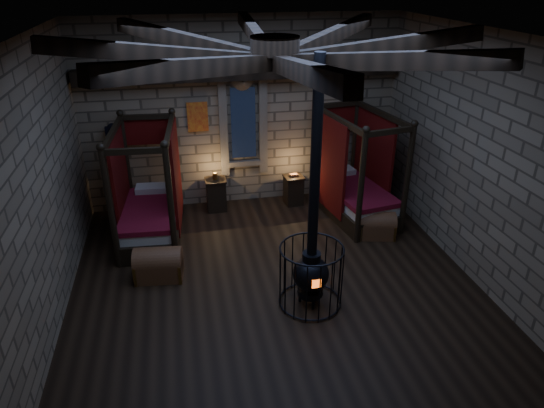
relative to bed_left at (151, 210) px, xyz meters
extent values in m
cube|color=black|center=(2.13, -2.17, -0.57)|extent=(7.00, 7.00, 0.01)
cube|color=#847054|center=(2.13, 1.33, 1.53)|extent=(7.00, 0.02, 4.20)
cube|color=#847054|center=(2.13, -5.67, 1.53)|extent=(7.00, 0.02, 4.20)
cube|color=#847054|center=(-1.37, -2.17, 1.53)|extent=(0.02, 7.00, 4.20)
cube|color=#847054|center=(5.63, -2.17, 1.53)|extent=(0.02, 7.00, 4.20)
cube|color=black|center=(2.13, -2.17, 3.63)|extent=(7.00, 7.00, 0.01)
cube|color=black|center=(2.13, 1.15, 2.48)|extent=(6.86, 0.35, 0.30)
cylinder|color=black|center=(2.13, -2.17, 3.48)|extent=(0.70, 0.70, 0.25)
cube|color=black|center=(2.13, 1.28, 1.33)|extent=(0.55, 0.04, 1.60)
cube|color=#970D0E|center=(1.13, 1.29, 1.53)|extent=(0.45, 0.03, 0.65)
cube|color=black|center=(-0.67, 1.17, 0.88)|extent=(0.30, 0.10, 1.15)
cube|color=black|center=(4.93, 1.17, 0.88)|extent=(0.30, 0.10, 1.15)
cube|color=black|center=(-0.01, -0.09, -0.38)|extent=(1.29, 2.26, 0.38)
cube|color=beige|center=(-0.01, -0.09, -0.09)|extent=(1.15, 2.08, 0.23)
cube|color=maroon|center=(-0.01, -0.09, 0.06)|extent=(1.22, 2.13, 0.10)
cube|color=beige|center=(0.05, 0.71, 0.16)|extent=(0.76, 0.42, 0.15)
cube|color=#580A07|center=(0.07, 0.99, 1.37)|extent=(1.15, 0.14, 0.58)
cylinder|color=black|center=(-0.61, -1.10, 0.58)|extent=(0.12, 0.12, 2.31)
cylinder|color=black|center=(-0.45, 1.00, 0.58)|extent=(0.12, 0.12, 2.31)
cylinder|color=black|center=(0.44, -1.17, 0.58)|extent=(0.12, 0.12, 2.31)
cylinder|color=black|center=(0.59, 0.92, 0.58)|extent=(0.12, 0.12, 2.31)
cube|color=#580A07|center=(-0.54, 0.27, 0.64)|extent=(0.18, 1.57, 2.04)
cube|color=#580A07|center=(0.57, 0.19, 0.64)|extent=(0.18, 1.57, 2.04)
cube|color=black|center=(4.40, 0.01, -0.38)|extent=(1.49, 2.36, 0.38)
cube|color=beige|center=(4.40, 0.01, -0.08)|extent=(1.34, 2.17, 0.23)
cube|color=maroon|center=(4.40, 0.01, 0.06)|extent=(1.40, 2.22, 0.11)
cube|color=beige|center=(4.27, 0.81, 0.17)|extent=(0.79, 0.49, 0.15)
cube|color=#580A07|center=(4.22, 1.09, 1.38)|extent=(1.16, 0.24, 0.58)
cylinder|color=black|center=(4.06, -1.12, 0.59)|extent=(0.12, 0.12, 2.32)
cylinder|color=black|center=(3.71, 0.97, 0.59)|extent=(0.12, 0.12, 2.32)
cylinder|color=black|center=(5.10, -0.94, 0.59)|extent=(0.12, 0.12, 2.32)
cylinder|color=black|center=(4.75, 1.14, 0.59)|extent=(0.12, 0.12, 2.32)
cube|color=#580A07|center=(3.80, 0.23, 0.64)|extent=(0.32, 1.57, 2.06)
cube|color=#580A07|center=(4.90, 0.42, 0.64)|extent=(0.32, 1.57, 2.06)
cube|color=brown|center=(0.14, -1.62, -0.40)|extent=(0.89, 0.60, 0.35)
cylinder|color=brown|center=(0.14, -1.62, -0.22)|extent=(0.89, 0.60, 0.51)
cube|color=olive|center=(-0.25, -1.57, -0.40)|extent=(0.11, 0.53, 0.37)
cube|color=olive|center=(0.52, -1.66, -0.40)|extent=(0.11, 0.53, 0.37)
cube|color=brown|center=(4.52, -0.98, -0.41)|extent=(0.84, 0.61, 0.31)
cylinder|color=brown|center=(4.52, -0.98, -0.26)|extent=(0.84, 0.61, 0.46)
cube|color=olive|center=(4.18, -0.91, -0.41)|extent=(0.15, 0.48, 0.33)
cube|color=olive|center=(4.86, -1.05, -0.41)|extent=(0.15, 0.48, 0.33)
cube|color=black|center=(1.41, 0.92, -0.22)|extent=(0.43, 0.41, 0.71)
cube|color=black|center=(1.41, 0.92, 0.16)|extent=(0.47, 0.45, 0.04)
cylinder|color=olive|center=(1.41, 0.92, 0.26)|extent=(0.10, 0.10, 0.16)
cube|color=black|center=(3.21, 0.86, -0.24)|extent=(0.43, 0.41, 0.66)
cube|color=black|center=(3.21, 0.86, 0.11)|extent=(0.47, 0.45, 0.04)
cube|color=brown|center=(3.21, 0.86, 0.16)|extent=(0.18, 0.14, 0.05)
cylinder|color=black|center=(2.59, -2.87, -0.34)|extent=(0.42, 0.42, 0.11)
sphere|color=black|center=(2.59, -2.87, 0.01)|extent=(0.59, 0.59, 0.59)
cylinder|color=black|center=(2.59, -2.87, 0.33)|extent=(0.30, 0.30, 0.15)
cube|color=#FF5914|center=(2.60, -3.15, 0.01)|extent=(0.15, 0.03, 0.15)
cylinder|color=black|center=(2.59, -2.87, 1.93)|extent=(0.16, 0.16, 3.10)
torus|color=black|center=(2.59, -2.87, -0.53)|extent=(1.04, 1.04, 0.03)
torus|color=black|center=(2.59, -2.87, 0.48)|extent=(1.04, 1.04, 0.03)
camera|label=1|loc=(0.68, -9.14, 4.47)|focal=32.00mm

